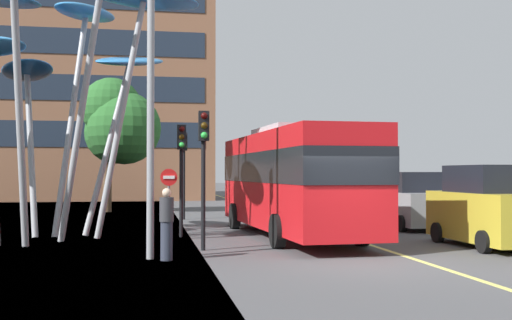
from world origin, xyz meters
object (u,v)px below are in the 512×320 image
(car_parked_far, at_px, (411,202))
(pedestrian, at_px, (167,224))
(car_parked_mid, at_px, (490,209))
(leaf_sculpture, at_px, (48,35))
(traffic_light_kerb_near, at_px, (204,150))
(traffic_light_kerb_far, at_px, (181,156))
(traffic_light_island_mid, at_px, (184,157))
(street_lamp, at_px, (164,49))
(car_side_street, at_px, (357,195))
(no_entry_sign, at_px, (169,190))
(red_bus, at_px, (291,177))
(car_far_side, at_px, (323,193))

(car_parked_far, xyz_separation_m, pedestrian, (-9.32, -7.19, -0.13))
(car_parked_mid, bearing_deg, leaf_sculpture, 161.98)
(traffic_light_kerb_near, height_order, traffic_light_kerb_far, traffic_light_kerb_near)
(traffic_light_island_mid, distance_m, street_lamp, 13.23)
(traffic_light_kerb_far, bearing_deg, car_side_street, 43.80)
(leaf_sculpture, height_order, car_side_street, leaf_sculpture)
(leaf_sculpture, relative_size, traffic_light_island_mid, 2.77)
(traffic_light_island_mid, distance_m, no_entry_sign, 6.26)
(red_bus, distance_m, car_parked_mid, 6.21)
(red_bus, relative_size, car_parked_mid, 2.55)
(pedestrian, bearing_deg, car_side_street, 55.76)
(car_far_side, bearing_deg, traffic_light_island_mid, -141.83)
(red_bus, distance_m, pedestrian, 6.57)
(car_side_street, relative_size, pedestrian, 2.38)
(car_side_street, xyz_separation_m, street_lamp, (-9.52, -13.56, 4.12))
(car_parked_far, distance_m, car_far_side, 12.60)
(car_far_side, relative_size, street_lamp, 0.47)
(traffic_light_island_mid, height_order, no_entry_sign, traffic_light_island_mid)
(traffic_light_kerb_far, bearing_deg, no_entry_sign, 100.92)
(car_side_street, xyz_separation_m, no_entry_sign, (-9.16, -6.66, 0.48))
(car_parked_far, bearing_deg, car_side_street, 88.96)
(traffic_light_kerb_far, height_order, car_side_street, traffic_light_kerb_far)
(car_far_side, distance_m, pedestrian, 21.93)
(red_bus, height_order, traffic_light_kerb_near, traffic_light_kerb_near)
(traffic_light_kerb_far, distance_m, car_far_side, 16.94)
(leaf_sculpture, relative_size, car_side_street, 2.63)
(traffic_light_kerb_far, distance_m, car_parked_mid, 9.57)
(traffic_light_island_mid, xyz_separation_m, car_parked_mid, (7.95, -12.00, -1.73))
(traffic_light_kerb_near, xyz_separation_m, no_entry_sign, (-0.75, 5.49, -1.21))
(car_parked_mid, distance_m, car_parked_far, 5.92)
(car_side_street, bearing_deg, no_entry_sign, -143.97)
(street_lamp, bearing_deg, car_side_street, 54.92)
(traffic_light_kerb_near, bearing_deg, car_parked_mid, -3.17)
(street_lamp, bearing_deg, leaf_sculpture, 124.38)
(traffic_light_kerb_near, relative_size, car_far_side, 0.98)
(car_parked_far, bearing_deg, leaf_sculpture, -172.06)
(car_parked_mid, distance_m, car_far_side, 18.52)
(car_side_street, bearing_deg, car_parked_far, -91.04)
(car_side_street, bearing_deg, red_bus, -120.53)
(red_bus, relative_size, traffic_light_island_mid, 2.81)
(street_lamp, height_order, pedestrian, street_lamp)
(traffic_light_island_mid, height_order, car_parked_mid, traffic_light_island_mid)
(car_parked_mid, bearing_deg, car_far_side, 88.97)
(leaf_sculpture, height_order, no_entry_sign, leaf_sculpture)
(traffic_light_island_mid, height_order, car_far_side, traffic_light_island_mid)
(pedestrian, bearing_deg, leaf_sculpture, 123.37)
(car_parked_far, height_order, pedestrian, car_parked_far)
(car_far_side, xyz_separation_m, pedestrian, (-9.44, -19.79, -0.07))
(traffic_light_kerb_near, bearing_deg, traffic_light_island_mid, 89.38)
(traffic_light_kerb_far, bearing_deg, street_lamp, -97.90)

